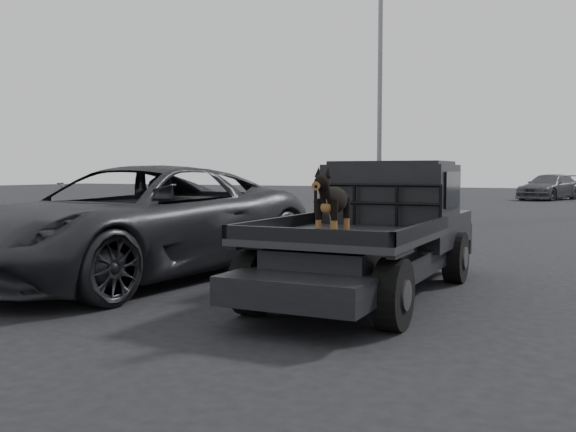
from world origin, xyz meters
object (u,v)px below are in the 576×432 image
at_px(distant_car_a, 358,188).
at_px(floodlight_near, 381,4).
at_px(flatbed_ute, 370,261).
at_px(dog, 333,206).
at_px(parked_suv, 136,222).
at_px(distant_car_b, 549,187).

relative_size(distant_car_a, floodlight_near, 0.30).
xyz_separation_m(flatbed_ute, dog, (0.18, -1.77, 0.83)).
distance_m(dog, parked_suv, 4.23).
distance_m(flatbed_ute, parked_suv, 3.76).
bearing_deg(dog, parked_suv, 158.27).
distance_m(parked_suv, floodlight_near, 17.56).
bearing_deg(floodlight_near, distant_car_b, 72.64).
bearing_deg(parked_suv, distant_car_a, 107.90).
distance_m(dog, distant_car_b, 33.76).
relative_size(flatbed_ute, dog, 7.30).
bearing_deg(floodlight_near, parked_suv, -85.55).
distance_m(flatbed_ute, dog, 1.96).
xyz_separation_m(parked_suv, floodlight_near, (-1.25, 16.01, 7.11)).
bearing_deg(distant_car_b, flatbed_ute, -69.60).
height_order(parked_suv, floodlight_near, floodlight_near).
bearing_deg(parked_suv, distant_car_b, 88.63).
xyz_separation_m(dog, parked_suv, (-3.91, 1.56, -0.41)).
height_order(dog, parked_suv, parked_suv).
distance_m(parked_suv, distant_car_a, 27.16).
xyz_separation_m(distant_car_a, distant_car_b, (9.70, 5.67, 0.02)).
bearing_deg(parked_suv, dog, -16.35).
xyz_separation_m(distant_car_a, floodlight_near, (4.64, -10.51, 7.27)).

